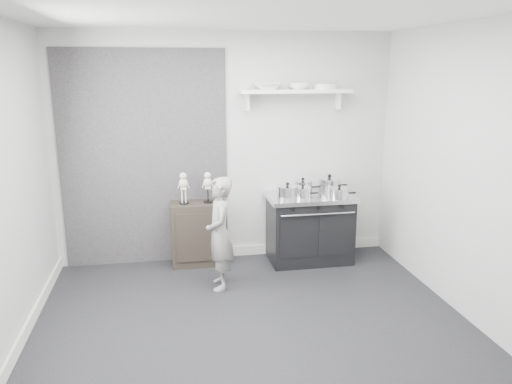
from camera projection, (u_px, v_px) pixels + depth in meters
ground at (253, 327)px, 4.53m from camera, size 4.00×4.00×0.00m
room_shell at (239, 146)px, 4.25m from camera, size 4.02×3.62×2.71m
wall_shelf at (295, 92)px, 5.78m from camera, size 1.30×0.26×0.24m
stove at (310, 228)px, 6.00m from camera, size 1.02×0.64×0.82m
side_cabinet at (196, 234)px, 5.90m from camera, size 0.58×0.34×0.75m
child at (220, 233)px, 5.21m from camera, size 0.31×0.45×1.21m
pot_front_left at (287, 192)px, 5.74m from camera, size 0.33×0.24×0.19m
pot_back_left at (303, 187)px, 5.98m from camera, size 0.32×0.23×0.19m
pot_back_right at (329, 185)px, 6.04m from camera, size 0.36×0.28×0.22m
pot_front_right at (339, 193)px, 5.76m from camera, size 0.32×0.23×0.17m
pot_front_center at (303, 193)px, 5.73m from camera, size 0.29×0.20×0.17m
skeleton_full at (183, 186)px, 5.74m from camera, size 0.12×0.08×0.42m
skeleton_torso at (208, 185)px, 5.79m from camera, size 0.12×0.08×0.42m
bowl_large at (267, 86)px, 5.69m from camera, size 0.33×0.33×0.08m
bowl_small at (299, 86)px, 5.76m from camera, size 0.23×0.23×0.07m
plate_stack at (326, 87)px, 5.82m from camera, size 0.28×0.28×0.06m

